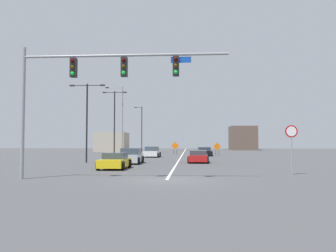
{
  "coord_description": "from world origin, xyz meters",
  "views": [
    {
      "loc": [
        1.24,
        -18.0,
        2.01
      ],
      "look_at": [
        -1.48,
        23.77,
        4.01
      ],
      "focal_mm": 36.16,
      "sensor_mm": 36.0,
      "label": 1
    }
  ],
  "objects_px": {
    "stop_sign": "(292,140)",
    "street_lamp_far_right": "(121,118)",
    "street_lamp_near_right": "(114,119)",
    "construction_sign_right_shoulder": "(175,146)",
    "car_yellow_approaching": "(115,161)",
    "car_red_far": "(198,157)",
    "car_silver_distant": "(131,156)",
    "car_black_mid": "(204,152)",
    "street_lamp_far_left": "(87,116)",
    "construction_sign_left_lane": "(217,147)",
    "traffic_signal_assembly": "(94,78)",
    "car_white_passing": "(152,152)",
    "street_lamp_mid_right": "(141,127)"
  },
  "relations": [
    {
      "from": "stop_sign",
      "to": "street_lamp_far_right",
      "type": "distance_m",
      "value": 27.62
    },
    {
      "from": "street_lamp_near_right",
      "to": "construction_sign_right_shoulder",
      "type": "xyz_separation_m",
      "value": [
        7.38,
        12.56,
        -3.77
      ]
    },
    {
      "from": "car_yellow_approaching",
      "to": "car_red_far",
      "type": "bearing_deg",
      "value": 52.04
    },
    {
      "from": "car_red_far",
      "to": "street_lamp_far_right",
      "type": "bearing_deg",
      "value": 133.3
    },
    {
      "from": "car_silver_distant",
      "to": "car_black_mid",
      "type": "xyz_separation_m",
      "value": [
        7.61,
        18.15,
        -0.06
      ]
    },
    {
      "from": "stop_sign",
      "to": "street_lamp_far_left",
      "type": "bearing_deg",
      "value": 145.48
    },
    {
      "from": "car_black_mid",
      "to": "construction_sign_left_lane",
      "type": "bearing_deg",
      "value": 49.37
    },
    {
      "from": "traffic_signal_assembly",
      "to": "car_white_passing",
      "type": "bearing_deg",
      "value": 89.76
    },
    {
      "from": "traffic_signal_assembly",
      "to": "car_yellow_approaching",
      "type": "bearing_deg",
      "value": 93.39
    },
    {
      "from": "construction_sign_right_shoulder",
      "to": "car_black_mid",
      "type": "xyz_separation_m",
      "value": [
        4.49,
        -6.19,
        -0.71
      ]
    },
    {
      "from": "car_red_far",
      "to": "street_lamp_near_right",
      "type": "bearing_deg",
      "value": 137.12
    },
    {
      "from": "construction_sign_right_shoulder",
      "to": "street_lamp_near_right",
      "type": "bearing_deg",
      "value": -120.42
    },
    {
      "from": "car_white_passing",
      "to": "construction_sign_right_shoulder",
      "type": "bearing_deg",
      "value": 76.12
    },
    {
      "from": "car_red_far",
      "to": "car_yellow_approaching",
      "type": "relative_size",
      "value": 1.15
    },
    {
      "from": "car_yellow_approaching",
      "to": "stop_sign",
      "type": "bearing_deg",
      "value": -18.21
    },
    {
      "from": "car_white_passing",
      "to": "car_black_mid",
      "type": "xyz_separation_m",
      "value": [
        7.14,
        4.54,
        -0.06
      ]
    },
    {
      "from": "traffic_signal_assembly",
      "to": "street_lamp_near_right",
      "type": "bearing_deg",
      "value": 100.26
    },
    {
      "from": "construction_sign_right_shoulder",
      "to": "car_silver_distant",
      "type": "distance_m",
      "value": 24.54
    },
    {
      "from": "construction_sign_right_shoulder",
      "to": "car_red_far",
      "type": "height_order",
      "value": "construction_sign_right_shoulder"
    },
    {
      "from": "construction_sign_right_shoulder",
      "to": "construction_sign_left_lane",
      "type": "relative_size",
      "value": 1.05
    },
    {
      "from": "stop_sign",
      "to": "street_lamp_far_right",
      "type": "bearing_deg",
      "value": 123.98
    },
    {
      "from": "street_lamp_far_left",
      "to": "traffic_signal_assembly",
      "type": "bearing_deg",
      "value": -71.45
    },
    {
      "from": "street_lamp_far_left",
      "to": "car_black_mid",
      "type": "relative_size",
      "value": 1.7
    },
    {
      "from": "stop_sign",
      "to": "car_black_mid",
      "type": "height_order",
      "value": "stop_sign"
    },
    {
      "from": "car_red_far",
      "to": "car_white_passing",
      "type": "distance_m",
      "value": 13.16
    },
    {
      "from": "traffic_signal_assembly",
      "to": "car_white_passing",
      "type": "distance_m",
      "value": 27.74
    },
    {
      "from": "traffic_signal_assembly",
      "to": "street_lamp_far_right",
      "type": "distance_m",
      "value": 26.38
    },
    {
      "from": "street_lamp_near_right",
      "to": "car_yellow_approaching",
      "type": "height_order",
      "value": "street_lamp_near_right"
    },
    {
      "from": "street_lamp_near_right",
      "to": "street_lamp_far_left",
      "type": "bearing_deg",
      "value": -91.53
    },
    {
      "from": "street_lamp_near_right",
      "to": "construction_sign_left_lane",
      "type": "distance_m",
      "value": 17.01
    },
    {
      "from": "construction_sign_right_shoulder",
      "to": "construction_sign_left_lane",
      "type": "distance_m",
      "value": 7.59
    },
    {
      "from": "street_lamp_far_left",
      "to": "car_silver_distant",
      "type": "height_order",
      "value": "street_lamp_far_left"
    },
    {
      "from": "construction_sign_right_shoulder",
      "to": "car_silver_distant",
      "type": "xyz_separation_m",
      "value": [
        -3.12,
        -24.34,
        -0.64
      ]
    },
    {
      "from": "street_lamp_near_right",
      "to": "car_silver_distant",
      "type": "bearing_deg",
      "value": -70.13
    },
    {
      "from": "street_lamp_mid_right",
      "to": "construction_sign_right_shoulder",
      "type": "xyz_separation_m",
      "value": [
        7.35,
        -11.7,
        -3.7
      ]
    },
    {
      "from": "stop_sign",
      "to": "car_red_far",
      "type": "height_order",
      "value": "stop_sign"
    },
    {
      "from": "car_black_mid",
      "to": "car_red_far",
      "type": "bearing_deg",
      "value": -94.2
    },
    {
      "from": "street_lamp_far_left",
      "to": "street_lamp_mid_right",
      "type": "relative_size",
      "value": 0.84
    },
    {
      "from": "street_lamp_far_right",
      "to": "street_lamp_mid_right",
      "type": "bearing_deg",
      "value": 91.78
    },
    {
      "from": "car_silver_distant",
      "to": "car_white_passing",
      "type": "relative_size",
      "value": 1.13
    },
    {
      "from": "car_red_far",
      "to": "street_lamp_mid_right",
      "type": "bearing_deg",
      "value": 107.31
    },
    {
      "from": "street_lamp_far_right",
      "to": "construction_sign_left_lane",
      "type": "distance_m",
      "value": 16.1
    },
    {
      "from": "car_silver_distant",
      "to": "car_black_mid",
      "type": "height_order",
      "value": "car_silver_distant"
    },
    {
      "from": "street_lamp_far_left",
      "to": "street_lamp_near_right",
      "type": "bearing_deg",
      "value": 88.47
    },
    {
      "from": "street_lamp_far_right",
      "to": "car_red_far",
      "type": "bearing_deg",
      "value": -46.7
    },
    {
      "from": "construction_sign_left_lane",
      "to": "car_white_passing",
      "type": "relative_size",
      "value": 0.49
    },
    {
      "from": "stop_sign",
      "to": "car_black_mid",
      "type": "relative_size",
      "value": 0.67
    },
    {
      "from": "traffic_signal_assembly",
      "to": "street_lamp_far_left",
      "type": "xyz_separation_m",
      "value": [
        -4.9,
        14.61,
        -0.87
      ]
    },
    {
      "from": "car_yellow_approaching",
      "to": "traffic_signal_assembly",
      "type": "bearing_deg",
      "value": -86.61
    },
    {
      "from": "street_lamp_near_right",
      "to": "construction_sign_right_shoulder",
      "type": "distance_m",
      "value": 15.05
    }
  ]
}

